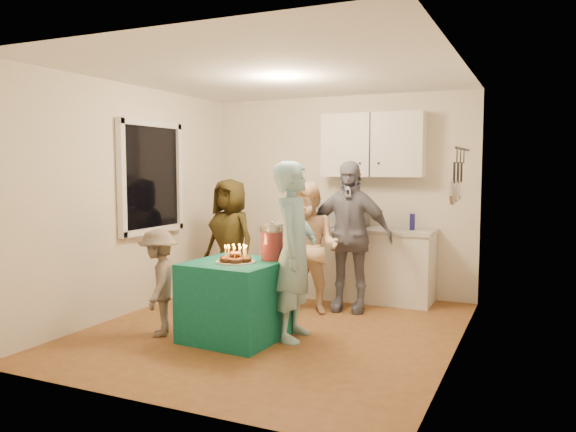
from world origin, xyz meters
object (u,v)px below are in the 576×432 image
at_px(woman_back_center, 310,248).
at_px(man_birthday, 295,251).
at_px(counter, 346,264).
at_px(woman_back_right, 348,236).
at_px(child_near_left, 159,282).
at_px(party_table, 235,300).
at_px(woman_back_left, 230,240).
at_px(microwave, 343,214).
at_px(punch_jar, 272,243).

bearing_deg(woman_back_center, man_birthday, -71.87).
height_order(counter, woman_back_right, woman_back_right).
bearing_deg(man_birthday, child_near_left, 101.92).
relative_size(party_table, child_near_left, 0.80).
bearing_deg(party_table, counter, 78.93).
relative_size(man_birthday, woman_back_left, 1.14).
height_order(woman_back_center, woman_back_right, woman_back_right).
relative_size(party_table, man_birthday, 0.49).
xyz_separation_m(man_birthday, woman_back_center, (-0.23, 0.96, -0.11)).
distance_m(microwave, woman_back_center, 0.98).
bearing_deg(woman_back_right, man_birthday, -101.04).
height_order(party_table, child_near_left, child_near_left).
distance_m(man_birthday, child_near_left, 1.39).
xyz_separation_m(party_table, punch_jar, (0.29, 0.23, 0.55)).
bearing_deg(woman_back_center, punch_jar, -85.82).
bearing_deg(counter, woman_back_left, -149.24).
relative_size(woman_back_center, child_near_left, 1.42).
distance_m(counter, woman_back_left, 1.51).
xyz_separation_m(microwave, man_birthday, (0.15, -1.88, -0.21)).
relative_size(microwave, party_table, 0.69).
xyz_separation_m(counter, party_table, (-0.41, -2.12, -0.05)).
distance_m(punch_jar, woman_back_left, 1.61).
bearing_deg(counter, woman_back_right, -69.03).
height_order(man_birthday, woman_back_center, man_birthday).
relative_size(counter, child_near_left, 2.07).
bearing_deg(woman_back_center, woman_back_right, 44.53).
bearing_deg(woman_back_left, woman_back_center, 5.22).
distance_m(woman_back_left, woman_back_right, 1.51).
height_order(counter, woman_back_left, woman_back_left).
relative_size(counter, microwave, 3.73).
bearing_deg(woman_back_center, microwave, 89.09).
xyz_separation_m(woman_back_left, child_near_left, (0.10, -1.58, -0.23)).
bearing_deg(child_near_left, woman_back_right, 111.08).
relative_size(microwave, woman_back_left, 0.39).
height_order(punch_jar, man_birthday, man_birthday).
relative_size(party_table, woman_back_right, 0.49).
bearing_deg(microwave, counter, 6.30).
height_order(punch_jar, child_near_left, punch_jar).
bearing_deg(microwave, party_table, -93.71).
height_order(counter, man_birthday, man_birthday).
distance_m(punch_jar, woman_back_center, 0.98).
bearing_deg(man_birthday, woman_back_left, 43.10).
relative_size(counter, man_birthday, 1.27).
distance_m(counter, woman_back_right, 0.79).
bearing_deg(punch_jar, woman_back_right, 74.00).
bearing_deg(child_near_left, man_birthday, 79.86).
height_order(woman_back_center, child_near_left, woman_back_center).
height_order(party_table, woman_back_center, woman_back_center).
xyz_separation_m(microwave, party_table, (-0.37, -2.12, -0.69)).
bearing_deg(woman_back_right, woman_back_center, -145.16).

